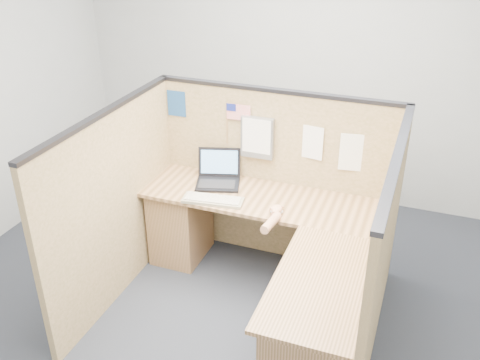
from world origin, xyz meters
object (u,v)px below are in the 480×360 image
at_px(laptop, 221,175).
at_px(keyboard, 213,200).
at_px(mouse, 277,211).
at_px(l_desk, 269,264).

height_order(laptop, keyboard, laptop).
height_order(keyboard, mouse, mouse).
distance_m(laptop, mouse, 0.68).
relative_size(l_desk, keyboard, 3.94).
xyz_separation_m(laptop, keyboard, (0.07, -0.33, -0.05)).
height_order(l_desk, mouse, mouse).
bearing_deg(l_desk, laptop, 138.98).
height_order(laptop, mouse, laptop).
xyz_separation_m(keyboard, mouse, (0.52, 0.00, 0.01)).
bearing_deg(keyboard, laptop, 93.89).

